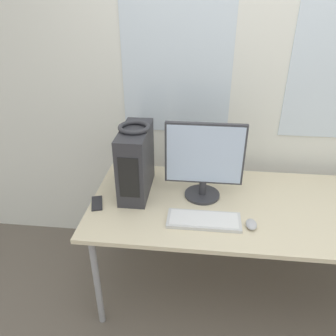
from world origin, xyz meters
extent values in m
cube|color=silver|center=(0.00, 0.99, 1.35)|extent=(8.00, 0.06, 2.70)
cube|color=silver|center=(-0.55, 0.96, 1.54)|extent=(0.74, 0.01, 1.08)
cube|color=beige|center=(0.00, 0.43, 0.73)|extent=(2.05, 0.86, 0.03)
cylinder|color=#99999E|center=(-0.94, 0.08, 0.36)|extent=(0.04, 0.04, 0.72)
cylinder|color=#99999E|center=(-0.94, 0.78, 0.36)|extent=(0.04, 0.04, 0.72)
cube|color=#2D2D33|center=(-0.76, 0.52, 0.96)|extent=(0.17, 0.42, 0.43)
cube|color=black|center=(-0.76, 0.31, 0.96)|extent=(0.12, 0.00, 0.26)
torus|color=#333338|center=(-0.76, 0.52, 1.19)|extent=(0.19, 0.19, 0.03)
cylinder|color=#333338|center=(-0.34, 0.50, 0.75)|extent=(0.22, 0.22, 0.02)
cylinder|color=#333338|center=(-0.34, 0.50, 0.81)|extent=(0.04, 0.04, 0.10)
cube|color=#333338|center=(-0.34, 0.50, 1.04)|extent=(0.48, 0.03, 0.39)
cube|color=silver|center=(-0.34, 0.49, 1.04)|extent=(0.45, 0.00, 0.37)
cube|color=silver|center=(-0.32, 0.23, 0.76)|extent=(0.42, 0.17, 0.02)
cube|color=white|center=(-0.32, 0.23, 0.77)|extent=(0.39, 0.14, 0.00)
ellipsoid|color=#B2B2B7|center=(-0.06, 0.22, 0.76)|extent=(0.06, 0.09, 0.04)
cube|color=#232328|center=(-0.98, 0.34, 0.75)|extent=(0.11, 0.16, 0.01)
camera|label=1|loc=(-0.36, -1.27, 1.91)|focal=35.00mm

